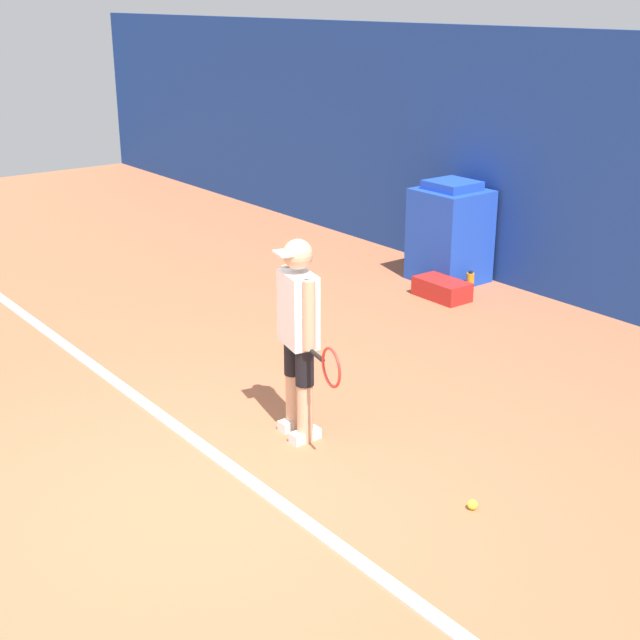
{
  "coord_description": "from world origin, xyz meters",
  "views": [
    {
      "loc": [
        4.53,
        -2.48,
        3.16
      ],
      "look_at": [
        -0.4,
        1.32,
        0.89
      ],
      "focal_mm": 50.0,
      "sensor_mm": 36.0,
      "label": 1
    }
  ],
  "objects": [
    {
      "name": "equipment_bag",
      "position": [
        -2.06,
        4.31,
        0.1
      ],
      "size": [
        0.62,
        0.35,
        0.21
      ],
      "color": "#B2231E",
      "rests_on": "ground_plane"
    },
    {
      "name": "tennis_ball",
      "position": [
        1.14,
        1.39,
        0.03
      ],
      "size": [
        0.07,
        0.07,
        0.07
      ],
      "color": "#D1E533",
      "rests_on": "ground_plane"
    },
    {
      "name": "water_bottle",
      "position": [
        -2.02,
        4.71,
        0.12
      ],
      "size": [
        0.09,
        0.09,
        0.25
      ],
      "color": "orange",
      "rests_on": "ground_plane"
    },
    {
      "name": "covered_chair",
      "position": [
        -2.5,
        4.85,
        0.56
      ],
      "size": [
        0.75,
        0.72,
        1.18
      ],
      "color": "blue",
      "rests_on": "ground_plane"
    },
    {
      "name": "court_baseline",
      "position": [
        0.0,
        0.43,
        0.01
      ],
      "size": [
        21.6,
        0.1,
        0.01
      ],
      "color": "white",
      "rests_on": "ground_plane"
    },
    {
      "name": "ground_plane",
      "position": [
        0.0,
        0.0,
        0.0
      ],
      "size": [
        24.0,
        24.0,
        0.0
      ],
      "primitive_type": "plane",
      "color": "#B76642"
    },
    {
      "name": "tennis_player",
      "position": [
        -0.39,
        1.12,
        0.85
      ],
      "size": [
        0.93,
        0.32,
        1.54
      ],
      "rotation": [
        0.0,
        0.0,
        -0.23
      ],
      "color": "tan",
      "rests_on": "ground_plane"
    }
  ]
}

